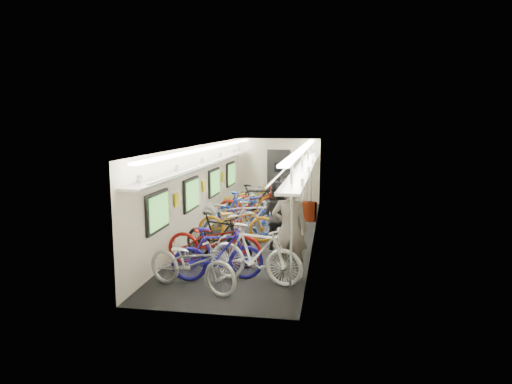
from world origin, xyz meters
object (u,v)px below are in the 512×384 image
(backpack, at_px, (309,211))
(bicycle_0, at_px, (192,263))
(passenger_mid, at_px, (278,216))
(bicycle_1, at_px, (218,254))
(passenger_near, at_px, (290,230))

(backpack, bearing_deg, bicycle_0, -135.59)
(bicycle_0, xyz_separation_m, backpack, (2.02, 1.19, 0.77))
(bicycle_0, distance_m, passenger_mid, 3.15)
(passenger_mid, bearing_deg, bicycle_1, 100.91)
(bicycle_0, bearing_deg, bicycle_1, -9.87)
(bicycle_0, distance_m, bicycle_1, 0.65)
(passenger_near, distance_m, passenger_mid, 2.02)
(bicycle_0, bearing_deg, backpack, -38.20)
(bicycle_1, height_order, backpack, backpack)
(bicycle_1, distance_m, passenger_mid, 2.51)
(passenger_near, bearing_deg, backpack, -140.50)
(bicycle_0, bearing_deg, passenger_mid, -1.11)
(bicycle_0, relative_size, backpack, 5.10)
(bicycle_1, bearing_deg, bicycle_0, 133.27)
(passenger_near, xyz_separation_m, passenger_mid, (-0.46, 1.96, -0.14))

